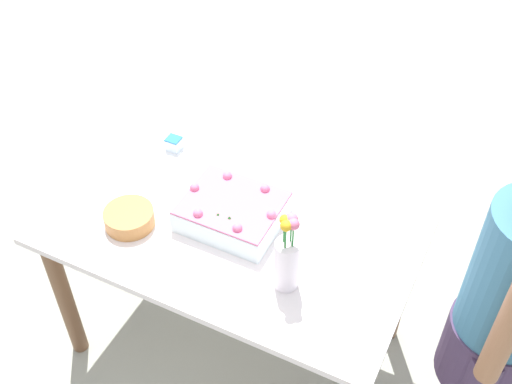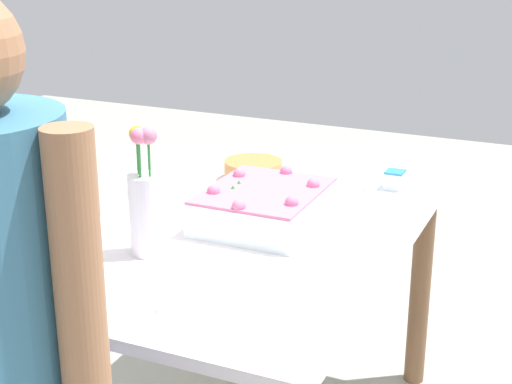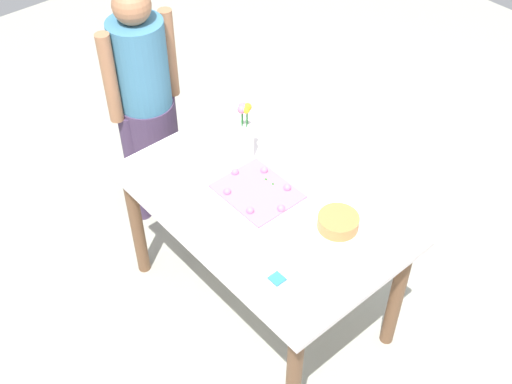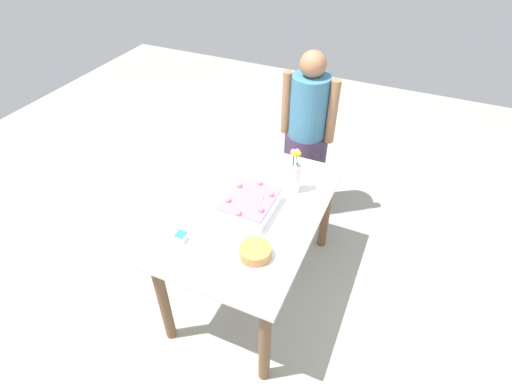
{
  "view_description": "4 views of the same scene",
  "coord_description": "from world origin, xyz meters",
  "px_view_note": "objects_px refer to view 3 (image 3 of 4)",
  "views": [
    {
      "loc": [
        -0.82,
        1.45,
        2.55
      ],
      "look_at": [
        -0.07,
        -0.08,
        0.91
      ],
      "focal_mm": 45.0,
      "sensor_mm": 36.0,
      "label": 1
    },
    {
      "loc": [
        -1.85,
        -0.83,
        1.57
      ],
      "look_at": [
        0.04,
        0.02,
        0.85
      ],
      "focal_mm": 55.0,
      "sensor_mm": 36.0,
      "label": 2
    },
    {
      "loc": [
        1.62,
        -1.43,
        2.91
      ],
      "look_at": [
        0.04,
        -0.06,
        0.92
      ],
      "focal_mm": 45.0,
      "sensor_mm": 36.0,
      "label": 3
    },
    {
      "loc": [
        1.75,
        0.8,
        2.53
      ],
      "look_at": [
        -0.03,
        -0.0,
        0.9
      ],
      "focal_mm": 28.0,
      "sensor_mm": 36.0,
      "label": 4
    }
  ],
  "objects_px": {
    "cake_knife": "(184,160)",
    "person_standing": "(144,95)",
    "sheet_cake": "(257,198)",
    "flower_vase": "(245,137)",
    "serving_plate_with_slice": "(277,285)",
    "fruit_bowl": "(338,222)"
  },
  "relations": [
    {
      "from": "fruit_bowl",
      "to": "serving_plate_with_slice",
      "type": "bearing_deg",
      "value": -80.3
    },
    {
      "from": "sheet_cake",
      "to": "cake_knife",
      "type": "distance_m",
      "value": 0.5
    },
    {
      "from": "sheet_cake",
      "to": "fruit_bowl",
      "type": "distance_m",
      "value": 0.39
    },
    {
      "from": "sheet_cake",
      "to": "cake_knife",
      "type": "xyz_separation_m",
      "value": [
        -0.5,
        -0.07,
        -0.05
      ]
    },
    {
      "from": "serving_plate_with_slice",
      "to": "person_standing",
      "type": "distance_m",
      "value": 1.46
    },
    {
      "from": "cake_knife",
      "to": "person_standing",
      "type": "relative_size",
      "value": 0.14
    },
    {
      "from": "sheet_cake",
      "to": "fruit_bowl",
      "type": "xyz_separation_m",
      "value": [
        0.34,
        0.19,
        -0.02
      ]
    },
    {
      "from": "sheet_cake",
      "to": "flower_vase",
      "type": "bearing_deg",
      "value": 148.84
    },
    {
      "from": "flower_vase",
      "to": "person_standing",
      "type": "relative_size",
      "value": 0.22
    },
    {
      "from": "serving_plate_with_slice",
      "to": "person_standing",
      "type": "xyz_separation_m",
      "value": [
        -1.42,
        0.31,
        0.06
      ]
    },
    {
      "from": "sheet_cake",
      "to": "flower_vase",
      "type": "height_order",
      "value": "flower_vase"
    },
    {
      "from": "sheet_cake",
      "to": "cake_knife",
      "type": "height_order",
      "value": "sheet_cake"
    },
    {
      "from": "flower_vase",
      "to": "fruit_bowl",
      "type": "height_order",
      "value": "flower_vase"
    },
    {
      "from": "flower_vase",
      "to": "person_standing",
      "type": "height_order",
      "value": "person_standing"
    },
    {
      "from": "person_standing",
      "to": "flower_vase",
      "type": "bearing_deg",
      "value": 11.14
    },
    {
      "from": "serving_plate_with_slice",
      "to": "fruit_bowl",
      "type": "xyz_separation_m",
      "value": [
        -0.08,
        0.45,
        0.01
      ]
    },
    {
      "from": "cake_knife",
      "to": "person_standing",
      "type": "xyz_separation_m",
      "value": [
        -0.51,
        0.11,
        0.08
      ]
    },
    {
      "from": "sheet_cake",
      "to": "person_standing",
      "type": "relative_size",
      "value": 0.25
    },
    {
      "from": "cake_knife",
      "to": "person_standing",
      "type": "height_order",
      "value": "person_standing"
    },
    {
      "from": "sheet_cake",
      "to": "fruit_bowl",
      "type": "bearing_deg",
      "value": 28.69
    },
    {
      "from": "serving_plate_with_slice",
      "to": "cake_knife",
      "type": "height_order",
      "value": "serving_plate_with_slice"
    },
    {
      "from": "cake_knife",
      "to": "person_standing",
      "type": "bearing_deg",
      "value": 29.77
    }
  ]
}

